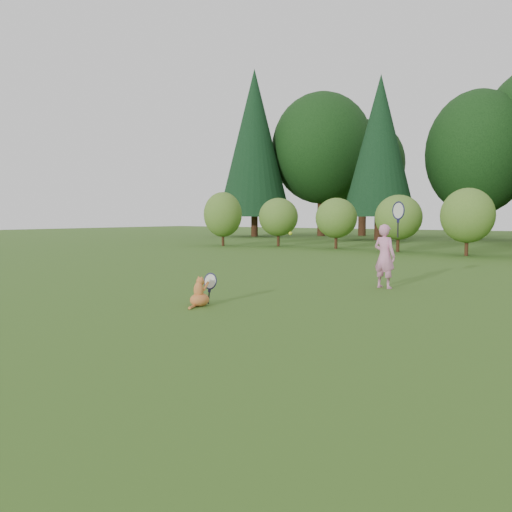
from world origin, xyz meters
The scene contains 6 objects.
ground centered at (0.00, 0.00, 0.00)m, with size 100.00×100.00×0.00m, color #274F16.
shrub_row centered at (0.00, 13.00, 1.40)m, with size 28.00×3.00×2.80m, color #446C21, non-canonical shape.
woodland_backdrop centered at (0.00, 23.00, 7.50)m, with size 48.00×10.00×15.00m, color black, non-canonical shape.
child centered at (2.26, 2.58, 0.71)m, with size 0.77×0.46×2.02m.
cat centered at (0.50, -1.25, 0.26)m, with size 0.34×0.67×0.69m.
tennis_ball centered at (1.55, -0.05, 1.22)m, with size 0.06×0.06×0.06m.
Camera 1 is at (6.12, -7.49, 1.51)m, focal length 35.00 mm.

